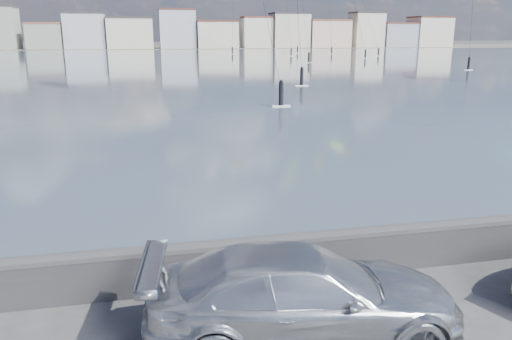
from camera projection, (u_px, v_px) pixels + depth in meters
The scene contains 5 objects.
bay_water at pixel (152, 63), 94.52m from camera, with size 500.00×177.00×0.00m, color #425264.
far_shore_strip at pixel (148, 48), 196.75m from camera, with size 500.00×60.00×0.00m, color #4C473D.
seawall at pixel (223, 261), 10.69m from camera, with size 400.00×0.36×1.08m.
far_buildings at pixel (151, 32), 182.24m from camera, with size 240.79×13.26×14.60m.
car_silver at pixel (304, 295), 8.84m from camera, with size 2.29×5.64×1.64m, color silver.
Camera 1 is at (-1.41, -7.02, 5.29)m, focal length 35.00 mm.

